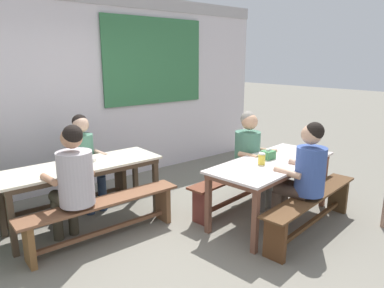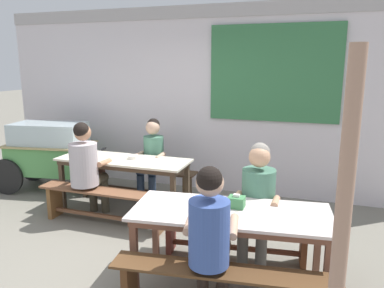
% 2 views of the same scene
% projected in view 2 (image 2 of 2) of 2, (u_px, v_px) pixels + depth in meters
% --- Properties ---
extents(ground_plane, '(40.00, 40.00, 0.00)m').
position_uv_depth(ground_plane, '(127.00, 253.00, 4.13)').
color(ground_plane, slate).
extents(backdrop_wall, '(6.97, 0.23, 2.92)m').
position_uv_depth(backdrop_wall, '(199.00, 96.00, 6.04)').
color(backdrop_wall, silver).
rests_on(backdrop_wall, ground_plane).
extents(dining_table_far, '(1.86, 0.65, 0.75)m').
position_uv_depth(dining_table_far, '(123.00, 164.00, 5.23)').
color(dining_table_far, beige).
rests_on(dining_table_far, ground_plane).
extents(dining_table_near, '(1.87, 0.97, 0.75)m').
position_uv_depth(dining_table_near, '(230.00, 218.00, 3.41)').
color(dining_table_near, silver).
rests_on(dining_table_near, ground_plane).
extents(bench_far_back, '(1.75, 0.31, 0.46)m').
position_uv_depth(bench_far_back, '(141.00, 178.00, 5.80)').
color(bench_far_back, '#493322').
rests_on(bench_far_back, ground_plane).
extents(bench_far_front, '(1.79, 0.29, 0.46)m').
position_uv_depth(bench_far_front, '(104.00, 201.00, 4.82)').
color(bench_far_front, brown).
rests_on(bench_far_front, ground_plane).
extents(bench_near_back, '(1.68, 0.47, 0.46)m').
position_uv_depth(bench_near_back, '(235.00, 230.00, 4.00)').
color(bench_near_back, brown).
rests_on(bench_near_back, ground_plane).
extents(bench_near_front, '(1.83, 0.50, 0.46)m').
position_uv_depth(bench_near_front, '(222.00, 288.00, 2.98)').
color(bench_near_front, '#52351C').
rests_on(bench_near_front, ground_plane).
extents(food_cart, '(1.80, 1.00, 1.11)m').
position_uv_depth(food_cart, '(49.00, 150.00, 6.11)').
color(food_cart, '#549C52').
rests_on(food_cart, ground_plane).
extents(person_left_back_turned, '(0.49, 0.59, 1.33)m').
position_uv_depth(person_left_back_turned, '(86.00, 165.00, 4.87)').
color(person_left_back_turned, '#453F30').
rests_on(person_left_back_turned, ground_plane).
extents(person_center_facing, '(0.43, 0.52, 1.25)m').
position_uv_depth(person_center_facing, '(152.00, 155.00, 5.57)').
color(person_center_facing, '#26354D').
rests_on(person_center_facing, ground_plane).
extents(person_right_near_table, '(0.46, 0.57, 1.28)m').
position_uv_depth(person_right_near_table, '(257.00, 196.00, 3.80)').
color(person_right_near_table, '#67645D').
rests_on(person_right_near_table, ground_plane).
extents(person_near_front, '(0.48, 0.56, 1.31)m').
position_uv_depth(person_near_front, '(210.00, 231.00, 2.97)').
color(person_near_front, '#48382F').
rests_on(person_near_front, ground_plane).
extents(tissue_box, '(0.15, 0.13, 0.13)m').
position_uv_depth(tissue_box, '(236.00, 202.00, 3.46)').
color(tissue_box, '#3F814B').
rests_on(tissue_box, dining_table_near).
extents(condiment_jar, '(0.08, 0.08, 0.14)m').
position_uv_depth(condiment_jar, '(208.00, 201.00, 3.45)').
color(condiment_jar, yellow).
rests_on(condiment_jar, dining_table_near).
extents(soup_bowl, '(0.15, 0.15, 0.04)m').
position_uv_depth(soup_bowl, '(133.00, 157.00, 5.21)').
color(soup_bowl, silver).
rests_on(soup_bowl, dining_table_far).
extents(wooden_support_post, '(0.09, 0.09, 2.16)m').
position_uv_depth(wooden_support_post, '(341.00, 241.00, 2.10)').
color(wooden_support_post, tan).
rests_on(wooden_support_post, ground_plane).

